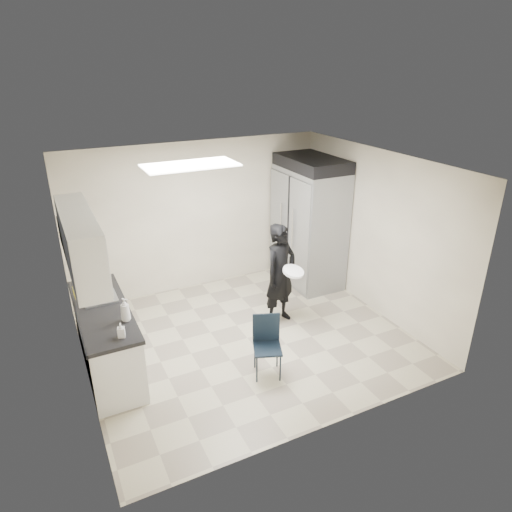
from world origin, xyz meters
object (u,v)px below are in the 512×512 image
lower_counter (107,340)px  folding_chair (267,349)px  man_tuxedo (280,274)px  commercial_fridge (309,227)px

lower_counter → folding_chair: 2.12m
folding_chair → man_tuxedo: size_ratio=0.49×
man_tuxedo → commercial_fridge: bearing=22.7°
commercial_fridge → lower_counter: bearing=-164.1°
commercial_fridge → folding_chair: size_ratio=2.64×
lower_counter → man_tuxedo: bearing=0.9°
lower_counter → man_tuxedo: man_tuxedo is taller
commercial_fridge → folding_chair: bearing=-132.3°
lower_counter → man_tuxedo: 2.65m
commercial_fridge → man_tuxedo: commercial_fridge is taller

